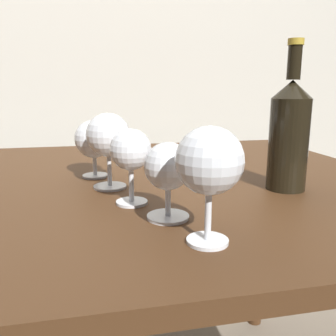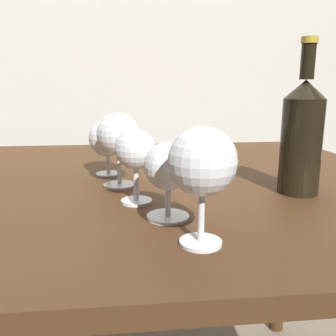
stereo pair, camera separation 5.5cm
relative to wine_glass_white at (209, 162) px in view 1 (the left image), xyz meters
name	(u,v)px [view 1 (the left image)]	position (x,y,z in m)	size (l,w,h in m)	color
back_wall	(106,9)	(-0.06, 1.28, 0.43)	(5.00, 0.08, 2.60)	beige
dining_table	(132,216)	(-0.06, 0.37, -0.20)	(1.21, 0.99, 0.76)	#472B16
wine_glass_white	(209,162)	(0.00, 0.00, 0.00)	(0.09, 0.09, 0.16)	white
wine_glass_pinot	(168,169)	(-0.03, 0.10, -0.03)	(0.07, 0.07, 0.12)	white
wine_glass_cabernet	(131,152)	(-0.08, 0.18, -0.02)	(0.07, 0.07, 0.13)	white
wine_glass_chardonnay	(108,136)	(-0.11, 0.30, 0.00)	(0.09, 0.09, 0.15)	white
wine_glass_amber	(94,140)	(-0.14, 0.40, -0.02)	(0.09, 0.09, 0.13)	white
wine_bottle	(289,133)	(0.24, 0.21, 0.00)	(0.08, 0.08, 0.29)	black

